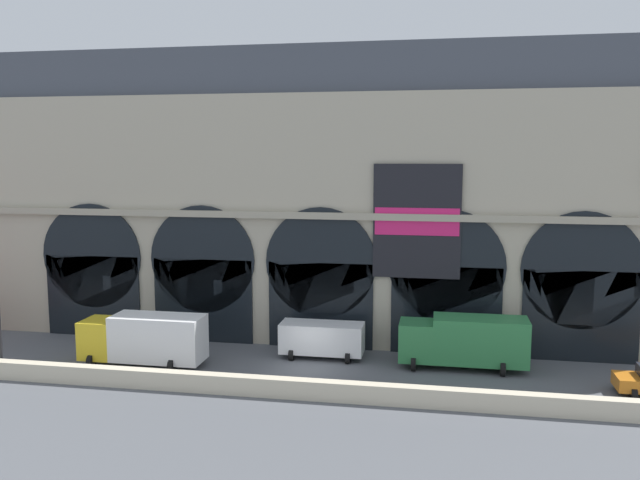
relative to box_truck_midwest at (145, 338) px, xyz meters
The scene contains 6 objects.
ground_plane 9.91m from the box_truck_midwest, ahead, with size 200.00×200.00×0.00m, color #54565B.
quay_parapet_wall 10.44m from the box_truck_midwest, 20.05° to the right, with size 90.00×0.70×1.02m, color beige.
station_building 14.90m from the box_truck_midwest, 39.31° to the left, with size 50.13×5.13×19.72m.
box_truck_midwest is the anchor object (origin of this frame).
van_center 10.82m from the box_truck_midwest, 18.99° to the left, with size 5.20×2.48×2.20m.
box_truck_mideast 19.18m from the box_truck_midwest, ahead, with size 7.50×2.91×3.12m.
Camera 1 is at (7.63, -36.63, 12.72)m, focal length 37.00 mm.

